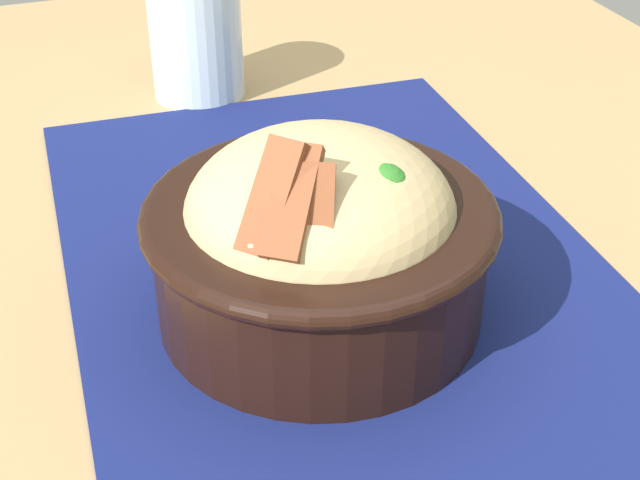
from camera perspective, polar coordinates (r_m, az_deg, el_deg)
name	(u,v)px	position (r m, az deg, el deg)	size (l,w,h in m)	color
table	(308,326)	(0.67, -0.73, -5.23)	(1.07, 0.89, 0.76)	#99754C
placemat	(330,254)	(0.60, 0.60, -0.86)	(0.48, 0.33, 0.00)	#11194C
bowl	(320,237)	(0.52, 0.01, 0.18)	(0.20, 0.20, 0.13)	black
fork	(248,184)	(0.67, -4.38, 3.44)	(0.04, 0.13, 0.00)	silver
drinking_glass	(197,44)	(0.81, -7.51, 11.71)	(0.08, 0.08, 0.10)	silver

